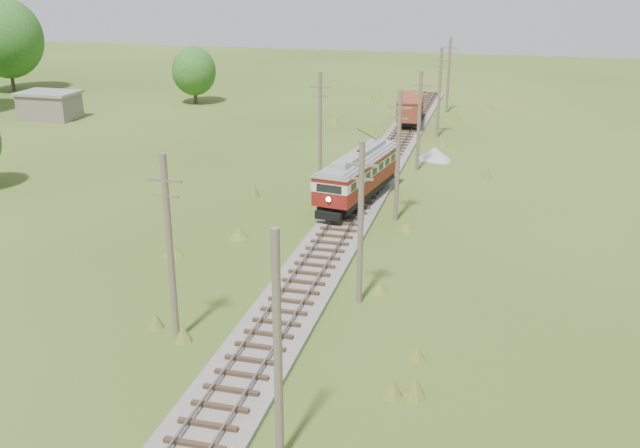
# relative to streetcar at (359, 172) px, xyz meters

# --- Properties ---
(railbed_main) EXTENTS (3.60, 96.00, 0.57)m
(railbed_main) POSITION_rel_streetcar_xyz_m (0.00, 0.14, -2.26)
(railbed_main) COLOR #605B54
(railbed_main) RESTS_ON ground
(streetcar) EXTENTS (4.39, 11.44, 5.17)m
(streetcar) POSITION_rel_streetcar_xyz_m (0.00, 0.00, 0.00)
(streetcar) COLOR black
(streetcar) RESTS_ON ground
(gondola) EXTENTS (3.36, 8.24, 2.66)m
(gondola) POSITION_rel_streetcar_xyz_m (0.00, 27.41, -0.45)
(gondola) COLOR black
(gondola) RESTS_ON ground
(gravel_pile) EXTENTS (3.02, 3.20, 1.10)m
(gravel_pile) POSITION_rel_streetcar_xyz_m (4.18, 14.17, -1.94)
(gravel_pile) COLOR gray
(gravel_pile) RESTS_ON ground
(utility_pole_r_1) EXTENTS (0.30, 0.30, 8.80)m
(utility_pole_r_1) POSITION_rel_streetcar_xyz_m (3.10, -28.86, 1.95)
(utility_pole_r_1) COLOR brown
(utility_pole_r_1) RESTS_ON ground
(utility_pole_r_2) EXTENTS (1.60, 0.30, 8.60)m
(utility_pole_r_2) POSITION_rel_streetcar_xyz_m (3.30, -15.86, 1.97)
(utility_pole_r_2) COLOR brown
(utility_pole_r_2) RESTS_ON ground
(utility_pole_r_3) EXTENTS (1.60, 0.30, 9.00)m
(utility_pole_r_3) POSITION_rel_streetcar_xyz_m (3.20, -2.86, 2.17)
(utility_pole_r_3) COLOR brown
(utility_pole_r_3) RESTS_ON ground
(utility_pole_r_4) EXTENTS (1.60, 0.30, 8.40)m
(utility_pole_r_4) POSITION_rel_streetcar_xyz_m (3.00, 10.14, 1.87)
(utility_pole_r_4) COLOR brown
(utility_pole_r_4) RESTS_ON ground
(utility_pole_r_5) EXTENTS (1.60, 0.30, 8.90)m
(utility_pole_r_5) POSITION_rel_streetcar_xyz_m (3.40, 23.14, 2.12)
(utility_pole_r_5) COLOR brown
(utility_pole_r_5) RESTS_ON ground
(utility_pole_r_6) EXTENTS (1.60, 0.30, 8.70)m
(utility_pole_r_6) POSITION_rel_streetcar_xyz_m (3.20, 36.14, 2.02)
(utility_pole_r_6) COLOR brown
(utility_pole_r_6) RESTS_ON ground
(utility_pole_l_a) EXTENTS (1.60, 0.30, 9.00)m
(utility_pole_l_a) POSITION_rel_streetcar_xyz_m (-4.20, -21.86, 2.17)
(utility_pole_l_a) COLOR brown
(utility_pole_l_a) RESTS_ON ground
(utility_pole_l_b) EXTENTS (1.60, 0.30, 8.60)m
(utility_pole_l_b) POSITION_rel_streetcar_xyz_m (-4.50, 6.14, 1.97)
(utility_pole_l_b) COLOR brown
(utility_pole_l_b) RESTS_ON ground
(tree_left_5) EXTENTS (9.66, 9.66, 12.44)m
(tree_left_5) POSITION_rel_streetcar_xyz_m (-56.00, 36.14, 4.67)
(tree_left_5) COLOR #38281C
(tree_left_5) RESTS_ON ground
(tree_mid_a) EXTENTS (5.46, 5.46, 7.03)m
(tree_mid_a) POSITION_rel_streetcar_xyz_m (-28.00, 34.14, 1.57)
(tree_mid_a) COLOR #38281C
(tree_mid_a) RESTS_ON ground
(shed) EXTENTS (6.40, 4.40, 3.10)m
(shed) POSITION_rel_streetcar_xyz_m (-40.00, 21.14, -0.88)
(shed) COLOR slate
(shed) RESTS_ON ground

